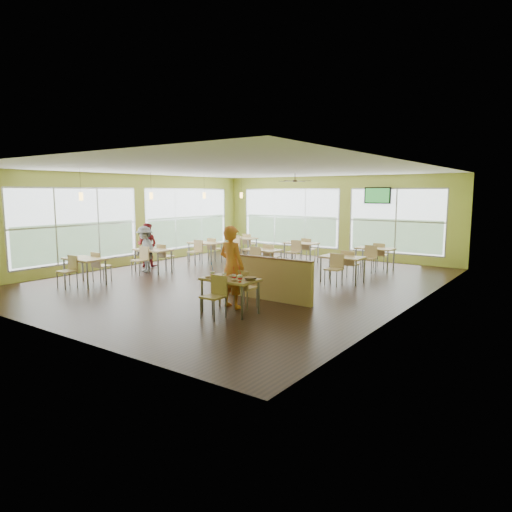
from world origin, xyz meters
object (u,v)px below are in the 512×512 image
(food_basket, at_px, (250,278))
(half_wall_divider, at_px, (268,278))
(main_table, at_px, (230,284))
(man_plaid, at_px, (232,267))

(food_basket, bearing_deg, half_wall_divider, 109.11)
(main_table, relative_size, half_wall_divider, 0.63)
(man_plaid, relative_size, food_basket, 6.84)
(man_plaid, xyz_separation_m, food_basket, (0.73, -0.29, -0.14))
(main_table, xyz_separation_m, half_wall_divider, (0.00, 1.45, -0.11))
(main_table, relative_size, man_plaid, 0.83)
(main_table, xyz_separation_m, man_plaid, (-0.26, 0.38, 0.29))
(main_table, bearing_deg, man_plaid, 123.87)
(main_table, bearing_deg, food_basket, 11.77)
(half_wall_divider, relative_size, food_basket, 8.93)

